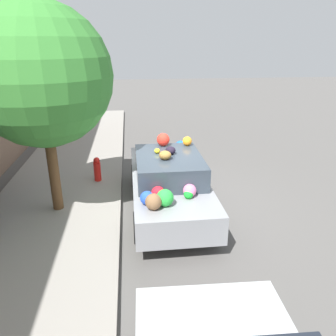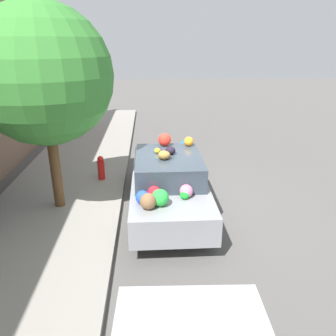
{
  "view_description": "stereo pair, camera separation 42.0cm",
  "coord_description": "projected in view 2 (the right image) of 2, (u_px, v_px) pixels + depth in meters",
  "views": [
    {
      "loc": [
        -7.19,
        0.79,
        3.87
      ],
      "look_at": [
        0.0,
        -0.07,
        1.07
      ],
      "focal_mm": 35.0,
      "sensor_mm": 36.0,
      "label": 1
    },
    {
      "loc": [
        -7.23,
        0.37,
        3.87
      ],
      "look_at": [
        0.0,
        -0.07,
        1.07
      ],
      "focal_mm": 35.0,
      "sensor_mm": 36.0,
      "label": 2
    }
  ],
  "objects": [
    {
      "name": "fire_hydrant",
      "position": [
        101.0,
        168.0,
        9.46
      ],
      "size": [
        0.2,
        0.2,
        0.7
      ],
      "color": "red",
      "rests_on": "sidewalk_curb"
    },
    {
      "name": "ground_plane",
      "position": [
        165.0,
        208.0,
        8.15
      ],
      "size": [
        60.0,
        60.0,
        0.0
      ],
      "primitive_type": "plane",
      "color": "#565451"
    },
    {
      "name": "art_car",
      "position": [
        168.0,
        181.0,
        7.83
      ],
      "size": [
        4.42,
        1.74,
        1.75
      ],
      "rotation": [
        0.0,
        0.0,
        -0.0
      ],
      "color": "gray",
      "rests_on": "ground"
    },
    {
      "name": "sidewalk_curb",
      "position": [
        55.0,
        209.0,
        7.98
      ],
      "size": [
        24.0,
        3.2,
        0.12
      ],
      "color": "gray",
      "rests_on": "ground"
    },
    {
      "name": "street_tree",
      "position": [
        43.0,
        76.0,
        6.94
      ],
      "size": [
        3.0,
        3.0,
        4.58
      ],
      "color": "brown",
      "rests_on": "sidewalk_curb"
    }
  ]
}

